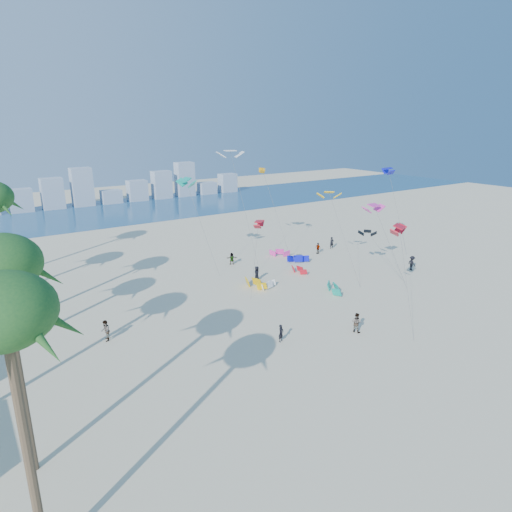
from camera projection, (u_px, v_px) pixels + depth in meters
ground at (342, 369)px, 33.88m from camera, size 220.00×220.00×0.00m
ocean at (90, 214)px, 90.94m from camera, size 220.00×220.00×0.00m
kitesurfer_near at (281, 333)px, 37.99m from camera, size 0.66×0.56×1.55m
kitesurfer_mid at (356, 322)px, 39.71m from camera, size 0.94×1.05×1.80m
kitesurfers_far at (288, 270)px, 53.79m from camera, size 38.49×16.02×1.86m
grounded_kites at (291, 272)px, 54.44m from camera, size 12.24×17.86×0.99m
flying_kites at (298, 185)px, 52.89m from camera, size 29.44×30.09×15.07m
distant_skyline at (70, 193)px, 97.34m from camera, size 85.00×3.00×8.40m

